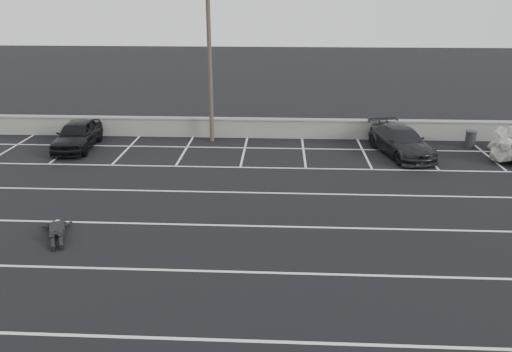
# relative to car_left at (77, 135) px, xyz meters

# --- Properties ---
(ground) EXTENTS (120.00, 120.00, 0.00)m
(ground) POSITION_rel_car_left_xyz_m (10.52, -11.54, -0.72)
(ground) COLOR black
(ground) RESTS_ON ground
(seawall) EXTENTS (50.00, 0.45, 1.06)m
(seawall) POSITION_rel_car_left_xyz_m (10.52, 2.46, -0.17)
(seawall) COLOR gray
(seawall) RESTS_ON ground
(stall_lines) EXTENTS (36.00, 20.05, 0.01)m
(stall_lines) POSITION_rel_car_left_xyz_m (10.44, -7.13, -0.72)
(stall_lines) COLOR silver
(stall_lines) RESTS_ON ground
(car_left) EXTENTS (1.94, 4.31, 1.44)m
(car_left) POSITION_rel_car_left_xyz_m (0.00, 0.00, 0.00)
(car_left) COLOR black
(car_left) RESTS_ON ground
(car_right) EXTENTS (3.00, 4.98, 1.35)m
(car_right) POSITION_rel_car_left_xyz_m (16.25, -0.25, -0.04)
(car_right) COLOR black
(car_right) RESTS_ON ground
(utility_pole) EXTENTS (1.12, 0.22, 8.39)m
(utility_pole) POSITION_rel_car_left_xyz_m (6.67, 1.66, 3.53)
(utility_pole) COLOR #4C4238
(utility_pole) RESTS_ON ground
(trash_bin) EXTENTS (0.63, 0.63, 0.88)m
(trash_bin) POSITION_rel_car_left_xyz_m (20.08, 1.09, -0.27)
(trash_bin) COLOR #28282A
(trash_bin) RESTS_ON ground
(person) EXTENTS (2.78, 3.21, 0.50)m
(person) POSITION_rel_car_left_xyz_m (2.91, -9.38, -0.47)
(person) COLOR black
(person) RESTS_ON ground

